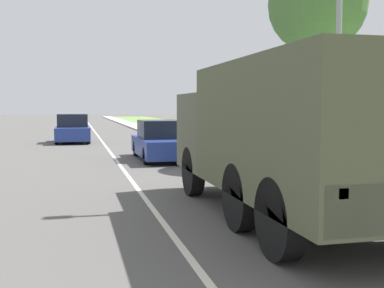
{
  "coord_description": "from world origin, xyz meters",
  "views": [
    {
      "loc": [
        -1.5,
        0.81,
        2.1
      ],
      "look_at": [
        0.88,
        10.68,
        1.31
      ],
      "focal_mm": 45.0,
      "sensor_mm": 36.0,
      "label": 1
    }
  ],
  "objects_px": {
    "car_nearest_ahead": "(160,142)",
    "pickup_truck": "(321,138)",
    "car_second_ahead": "(73,130)",
    "military_truck": "(283,133)"
  },
  "relations": [
    {
      "from": "car_nearest_ahead",
      "to": "pickup_truck",
      "type": "relative_size",
      "value": 0.83
    },
    {
      "from": "car_second_ahead",
      "to": "pickup_truck",
      "type": "height_order",
      "value": "pickup_truck"
    },
    {
      "from": "car_nearest_ahead",
      "to": "car_second_ahead",
      "type": "bearing_deg",
      "value": 109.0
    },
    {
      "from": "car_second_ahead",
      "to": "pickup_truck",
      "type": "bearing_deg",
      "value": -52.6
    },
    {
      "from": "military_truck",
      "to": "pickup_truck",
      "type": "distance_m",
      "value": 10.02
    },
    {
      "from": "car_second_ahead",
      "to": "military_truck",
      "type": "bearing_deg",
      "value": -79.25
    },
    {
      "from": "car_second_ahead",
      "to": "car_nearest_ahead",
      "type": "bearing_deg",
      "value": -71.0
    },
    {
      "from": "car_nearest_ahead",
      "to": "pickup_truck",
      "type": "height_order",
      "value": "pickup_truck"
    },
    {
      "from": "car_nearest_ahead",
      "to": "car_second_ahead",
      "type": "height_order",
      "value": "car_second_ahead"
    },
    {
      "from": "military_truck",
      "to": "car_nearest_ahead",
      "type": "height_order",
      "value": "military_truck"
    }
  ]
}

